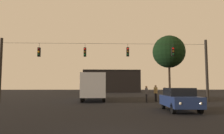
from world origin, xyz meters
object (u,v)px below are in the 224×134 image
(car_near_right, at_px, (179,99))
(pedestrian_crossing_left, at_px, (146,93))
(pedestrian_crossing_center, at_px, (156,92))
(pedestrian_near_bus, at_px, (165,94))
(pedestrian_crossing_right, at_px, (165,93))
(city_bus, at_px, (94,84))
(tree_left_silhouette, at_px, (169,52))

(car_near_right, distance_m, pedestrian_crossing_left, 7.84)
(pedestrian_crossing_center, xyz_separation_m, pedestrian_near_bus, (0.62, -1.32, -0.17))
(pedestrian_crossing_left, distance_m, pedestrian_crossing_right, 2.79)
(city_bus, distance_m, pedestrian_crossing_left, 7.20)
(city_bus, height_order, pedestrian_crossing_center, city_bus)
(pedestrian_crossing_right, distance_m, pedestrian_near_bus, 1.65)
(pedestrian_crossing_left, distance_m, tree_left_silhouette, 15.63)
(pedestrian_crossing_center, relative_size, pedestrian_crossing_right, 1.15)
(city_bus, relative_size, pedestrian_crossing_left, 6.59)
(pedestrian_crossing_right, xyz_separation_m, tree_left_silhouette, (4.05, 11.25, 6.44))
(pedestrian_near_bus, bearing_deg, tree_left_silhouette, 70.69)
(pedestrian_crossing_center, xyz_separation_m, tree_left_silhouette, (5.12, 11.51, 6.29))
(car_near_right, xyz_separation_m, tree_left_silhouette, (5.76, 20.58, 6.51))
(pedestrian_crossing_center, xyz_separation_m, pedestrian_crossing_right, (1.07, 0.26, -0.15))
(city_bus, bearing_deg, pedestrian_near_bus, -31.69)
(pedestrian_crossing_left, bearing_deg, city_bus, 140.75)
(car_near_right, bearing_deg, pedestrian_crossing_center, 85.97)
(pedestrian_crossing_left, distance_m, pedestrian_near_bus, 1.89)
(car_near_right, height_order, pedestrian_crossing_right, pedestrian_crossing_right)
(car_near_right, height_order, pedestrian_crossing_center, pedestrian_crossing_center)
(city_bus, relative_size, pedestrian_crossing_center, 6.22)
(pedestrian_crossing_left, xyz_separation_m, tree_left_silhouette, (6.38, 12.77, 6.35))
(car_near_right, bearing_deg, tree_left_silhouette, 74.38)
(pedestrian_crossing_center, relative_size, pedestrian_near_bus, 1.18)
(pedestrian_crossing_center, relative_size, tree_left_silhouette, 0.18)
(pedestrian_crossing_right, bearing_deg, car_near_right, -100.38)
(pedestrian_crossing_center, distance_m, pedestrian_near_bus, 1.47)
(city_bus, xyz_separation_m, car_near_right, (6.16, -12.33, -1.07))
(pedestrian_crossing_right, relative_size, pedestrian_near_bus, 1.02)
(pedestrian_crossing_left, xyz_separation_m, pedestrian_crossing_right, (2.33, 1.52, -0.09))
(car_near_right, xyz_separation_m, pedestrian_near_bus, (1.26, 7.75, 0.04))
(tree_left_silhouette, bearing_deg, city_bus, -145.29)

